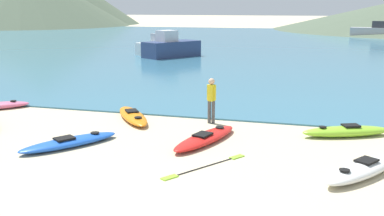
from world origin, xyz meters
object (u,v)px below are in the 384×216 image
(moored_boat_1, at_px, (155,47))
(moored_boat_2, at_px, (171,48))
(kayak_on_sand_0, at_px, (70,142))
(loose_paddle, at_px, (205,167))
(person_near_waterline, at_px, (211,98))
(kayak_on_sand_3, at_px, (133,116))
(kayak_on_sand_4, at_px, (205,138))
(moored_boat_0, at_px, (375,31))
(kayak_on_sand_7, at_px, (346,131))
(kayak_on_sand_1, at_px, (363,169))

(moored_boat_1, distance_m, moored_boat_2, 2.54)
(kayak_on_sand_0, bearing_deg, loose_paddle, -8.16)
(kayak_on_sand_0, bearing_deg, person_near_waterline, 47.74)
(kayak_on_sand_3, relative_size, kayak_on_sand_4, 0.90)
(moored_boat_0, height_order, loose_paddle, moored_boat_0)
(moored_boat_0, distance_m, moored_boat_1, 34.92)
(kayak_on_sand_4, distance_m, moored_boat_2, 23.29)
(kayak_on_sand_4, xyz_separation_m, moored_boat_1, (-10.29, 23.35, 0.54))
(person_near_waterline, relative_size, moored_boat_2, 0.33)
(kayak_on_sand_0, xyz_separation_m, kayak_on_sand_7, (7.95, 3.33, 0.04))
(kayak_on_sand_4, bearing_deg, kayak_on_sand_0, -158.22)
(loose_paddle, bearing_deg, kayak_on_sand_7, 47.38)
(kayak_on_sand_1, distance_m, moored_boat_0, 53.68)
(moored_boat_1, bearing_deg, moored_boat_0, 54.30)
(kayak_on_sand_0, relative_size, loose_paddle, 1.23)
(kayak_on_sand_3, height_order, moored_boat_0, moored_boat_0)
(kayak_on_sand_0, height_order, person_near_waterline, person_near_waterline)
(kayak_on_sand_0, xyz_separation_m, person_near_waterline, (3.42, 3.77, 0.80))
(person_near_waterline, height_order, moored_boat_2, moored_boat_2)
(kayak_on_sand_3, bearing_deg, kayak_on_sand_4, -31.64)
(moored_boat_1, xyz_separation_m, moored_boat_2, (1.95, -1.62, 0.14))
(person_near_waterline, distance_m, moored_boat_0, 50.55)
(kayak_on_sand_0, relative_size, moored_boat_2, 0.60)
(loose_paddle, bearing_deg, person_near_waterline, 101.50)
(loose_paddle, bearing_deg, kayak_on_sand_3, 132.53)
(kayak_on_sand_7, bearing_deg, kayak_on_sand_3, 178.60)
(kayak_on_sand_1, bearing_deg, kayak_on_sand_0, 178.94)
(kayak_on_sand_7, distance_m, loose_paddle, 5.37)
(kayak_on_sand_4, relative_size, person_near_waterline, 2.04)
(moored_boat_2, bearing_deg, kayak_on_sand_1, -61.43)
(kayak_on_sand_1, xyz_separation_m, moored_boat_1, (-14.69, 25.01, 0.50))
(kayak_on_sand_1, relative_size, moored_boat_1, 0.81)
(kayak_on_sand_0, height_order, kayak_on_sand_1, kayak_on_sand_1)
(kayak_on_sand_0, height_order, kayak_on_sand_3, kayak_on_sand_3)
(kayak_on_sand_3, height_order, moored_boat_1, moored_boat_1)
(kayak_on_sand_0, height_order, kayak_on_sand_7, kayak_on_sand_7)
(kayak_on_sand_0, relative_size, moored_boat_1, 0.84)
(kayak_on_sand_0, relative_size, kayak_on_sand_7, 1.01)
(loose_paddle, bearing_deg, moored_boat_2, 110.41)
(moored_boat_0, xyz_separation_m, moored_boat_2, (-18.43, -29.98, 0.01))
(kayak_on_sand_1, relative_size, loose_paddle, 1.19)
(moored_boat_1, bearing_deg, kayak_on_sand_1, -59.58)
(kayak_on_sand_1, height_order, loose_paddle, kayak_on_sand_1)
(kayak_on_sand_1, xyz_separation_m, person_near_waterline, (-4.75, 3.92, 0.75))
(kayak_on_sand_1, distance_m, kayak_on_sand_3, 8.48)
(kayak_on_sand_7, relative_size, loose_paddle, 1.21)
(moored_boat_0, bearing_deg, kayak_on_sand_7, -96.76)
(kayak_on_sand_3, bearing_deg, moored_boat_2, 104.46)
(kayak_on_sand_1, xyz_separation_m, loose_paddle, (-3.86, -0.47, -0.16))
(kayak_on_sand_4, xyz_separation_m, loose_paddle, (0.54, -2.13, -0.12))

